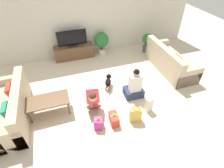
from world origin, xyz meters
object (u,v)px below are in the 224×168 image
sofa_left (11,109)px  person_kneeling (93,99)px  coffee_table (48,102)px  tv (72,39)px  dog (108,81)px  person_sitting (134,87)px  potted_plant_back_right (101,41)px  gift_bag_b (135,115)px  tv_console (74,52)px  potted_plant_corner_right (147,41)px  gift_box_b (114,119)px  gift_box_a (99,123)px  gift_bag_a (149,105)px  sofa_right (169,62)px

sofa_left → person_kneeling: bearing=81.2°
sofa_left → coffee_table: 0.89m
sofa_left → person_kneeling: size_ratio=2.61×
tv → dog: (0.69, -2.04, -0.51)m
person_sitting → sofa_left: bearing=-1.2°
sofa_left → tv: size_ratio=1.97×
potted_plant_back_right → gift_bag_b: (-0.11, -3.39, -0.35)m
potted_plant_back_right → person_kneeling: bearing=-110.2°
potted_plant_back_right → gift_bag_b: size_ratio=2.04×
coffee_table → tv_console: size_ratio=0.74×
sofa_left → potted_plant_corner_right: bearing=113.1°
sofa_left → dog: (2.60, 0.37, -0.07)m
tv → gift_box_b: 3.43m
coffee_table → gift_box_b: size_ratio=2.93×
gift_box_a → potted_plant_back_right: bearing=72.9°
person_sitting → gift_bag_a: bearing=105.0°
coffee_table → gift_box_a: 1.39m
potted_plant_corner_right → person_kneeling: (-2.72, -2.31, -0.10)m
potted_plant_corner_right → sofa_right: bearing=-83.8°
sofa_right → tv: bearing=58.9°
tv → gift_bag_b: tv is taller
gift_box_a → gift_box_b: (0.39, 0.03, -0.02)m
sofa_right → person_kneeling: bearing=108.2°
person_sitting → gift_box_b: (-0.84, -0.73, -0.20)m
person_kneeling → coffee_table: bearing=179.2°
gift_bag_a → dog: bearing=120.3°
sofa_right → tv_console: bearing=58.9°
potted_plant_corner_right → potted_plant_back_right: 1.78m
coffee_table → tv_console: tv_console is taller
potted_plant_corner_right → gift_box_b: bearing=-128.8°
person_kneeling → gift_box_a: bearing=-83.6°
potted_plant_back_right → gift_bag_a: bearing=-83.6°
sofa_right → person_sitting: person_sitting is taller
gift_bag_a → gift_box_b: bearing=-175.7°
tv_console → tv: 0.50m
tv → dog: 2.21m
tv_console → gift_box_b: size_ratio=3.95×
potted_plant_corner_right → person_sitting: (-1.52, -2.21, -0.10)m
person_sitting → gift_bag_a: 0.68m
coffee_table → gift_bag_a: (2.45, -0.76, -0.17)m
person_sitting → person_kneeling: bearing=7.2°
sofa_left → coffee_table: size_ratio=1.94×
gift_box_a → gift_bag_b: 0.92m
person_kneeling → gift_bag_a: (1.35, -0.56, -0.12)m
potted_plant_corner_right → person_kneeling: person_kneeling is taller
tv_console → potted_plant_corner_right: bearing=-8.3°
person_kneeling → gift_box_b: size_ratio=2.18×
dog → gift_bag_a: bearing=144.1°
tv_console → gift_box_b: 3.37m
tv_console → potted_plant_corner_right: 2.83m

